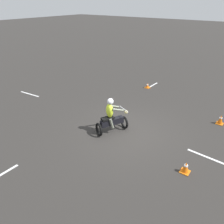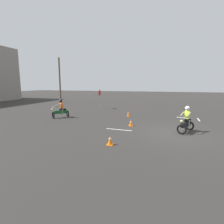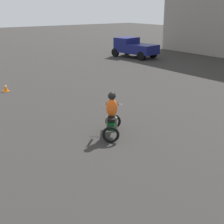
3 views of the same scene
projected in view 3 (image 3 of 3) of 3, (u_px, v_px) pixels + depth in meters
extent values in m
torus|color=black|center=(113.00, 121.00, 11.93)|extent=(0.46, 0.53, 0.60)
torus|color=black|center=(111.00, 135.00, 10.70)|extent=(0.46, 0.53, 0.60)
cube|color=#0F4C1E|center=(112.00, 122.00, 11.24)|extent=(1.00, 0.88, 0.28)
cube|color=black|center=(112.00, 118.00, 10.96)|extent=(0.60, 0.56, 0.10)
cylinder|color=silver|center=(113.00, 104.00, 11.65)|extent=(0.47, 0.56, 0.04)
sphere|color=#F2E08C|center=(113.00, 108.00, 11.83)|extent=(0.23, 0.23, 0.16)
ellipsoid|color=#EA5919|center=(112.00, 108.00, 10.94)|extent=(0.47, 0.49, 0.64)
cylinder|color=slate|center=(118.00, 104.00, 11.20)|extent=(0.48, 0.42, 0.27)
cylinder|color=slate|center=(107.00, 104.00, 11.22)|extent=(0.48, 0.42, 0.27)
cylinder|color=slate|center=(116.00, 123.00, 11.14)|extent=(0.27, 0.25, 0.51)
cylinder|color=slate|center=(108.00, 123.00, 11.16)|extent=(0.27, 0.25, 0.51)
sphere|color=black|center=(112.00, 96.00, 10.84)|extent=(0.39, 0.39, 0.28)
cylinder|color=black|center=(127.00, 51.00, 30.12)|extent=(0.79, 0.38, 0.76)
cylinder|color=black|center=(115.00, 52.00, 28.97)|extent=(0.79, 0.38, 0.76)
cylinder|color=black|center=(153.00, 54.00, 28.08)|extent=(0.79, 0.38, 0.76)
cylinder|color=black|center=(141.00, 56.00, 26.93)|extent=(0.79, 0.38, 0.76)
cube|color=navy|center=(143.00, 49.00, 27.72)|extent=(2.70, 2.30, 0.80)
cube|color=navy|center=(127.00, 45.00, 28.89)|extent=(1.92, 2.16, 1.30)
cube|color=black|center=(122.00, 40.00, 29.20)|extent=(0.42, 1.69, 0.56)
cube|color=orange|center=(6.00, 91.00, 17.23)|extent=(0.32, 0.32, 0.03)
cone|color=orange|center=(6.00, 87.00, 17.15)|extent=(0.24, 0.24, 0.42)
cylinder|color=white|center=(5.00, 86.00, 17.13)|extent=(0.13, 0.13, 0.05)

